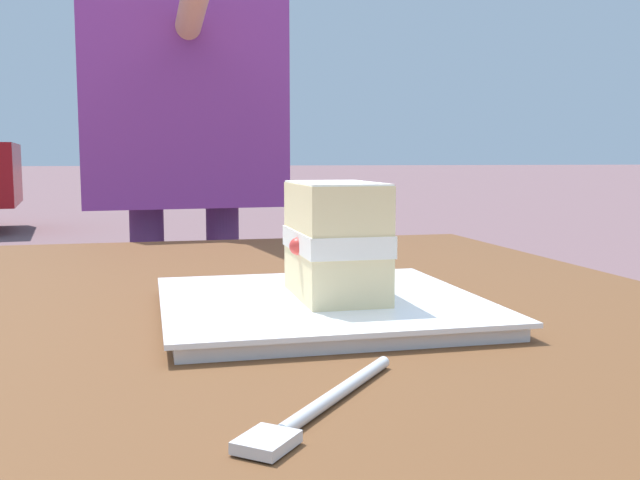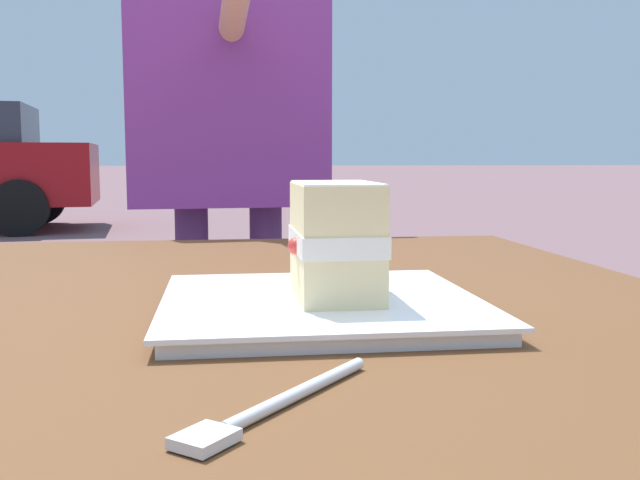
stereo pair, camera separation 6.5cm
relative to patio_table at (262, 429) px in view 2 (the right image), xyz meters
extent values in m
cylinder|color=brown|center=(-0.57, -0.39, -0.28)|extent=(0.07, 0.07, 0.68)
cylinder|color=brown|center=(-0.57, 0.39, -0.28)|extent=(0.07, 0.07, 0.68)
cube|color=brown|center=(0.00, 0.00, 0.08)|extent=(1.27, 0.91, 0.04)
cube|color=white|center=(-0.01, 0.05, 0.11)|extent=(0.27, 0.27, 0.01)
cube|color=white|center=(-0.01, 0.05, 0.12)|extent=(0.28, 0.28, 0.00)
cube|color=beige|center=(-0.01, 0.07, 0.14)|extent=(0.12, 0.07, 0.04)
cube|color=white|center=(-0.01, 0.07, 0.17)|extent=(0.12, 0.07, 0.02)
sphere|color=red|center=(0.00, 0.03, 0.17)|extent=(0.02, 0.02, 0.02)
sphere|color=red|center=(-0.04, 0.10, 0.17)|extent=(0.01, 0.01, 0.01)
sphere|color=red|center=(-0.03, 0.10, 0.17)|extent=(0.02, 0.02, 0.02)
sphere|color=red|center=(0.03, 0.10, 0.16)|extent=(0.01, 0.01, 0.01)
cube|color=beige|center=(-0.01, 0.07, 0.20)|extent=(0.12, 0.07, 0.04)
cube|color=white|center=(-0.01, 0.07, 0.22)|extent=(0.12, 0.07, 0.00)
cylinder|color=silver|center=(0.22, 0.01, 0.11)|extent=(0.11, 0.10, 0.01)
cube|color=silver|center=(0.28, -0.04, 0.11)|extent=(0.04, 0.04, 0.01)
cylinder|color=#452855|center=(-0.92, -0.10, -0.24)|extent=(0.07, 0.07, 0.76)
cylinder|color=#452855|center=(-0.94, 0.06, -0.24)|extent=(0.07, 0.07, 0.76)
cube|color=#7A3389|center=(-0.93, -0.02, 0.41)|extent=(0.21, 0.42, 0.54)
cylinder|color=black|center=(-7.74, -2.26, -0.31)|extent=(0.28, 0.64, 0.62)
cylinder|color=black|center=(-9.29, -2.42, -0.31)|extent=(0.28, 0.64, 0.62)
camera|label=1|loc=(0.62, -0.10, 0.24)|focal=40.75mm
camera|label=2|loc=(0.63, -0.03, 0.24)|focal=40.75mm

